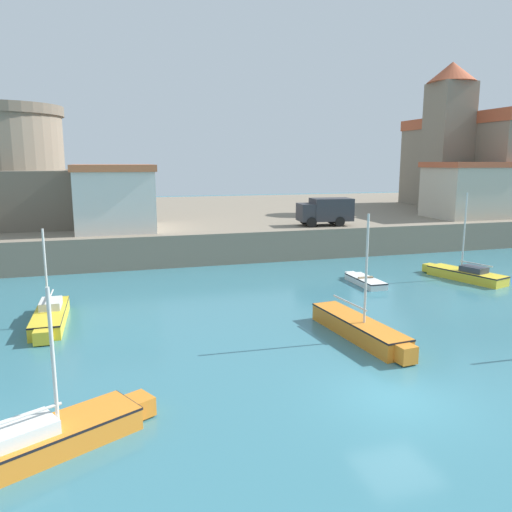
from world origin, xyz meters
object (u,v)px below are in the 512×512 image
object	(u,v)px
sailboat_orange_0	(48,437)
sailboat_orange_6	(360,328)
harbor_shed_near_wharf	(472,190)
church	(478,159)
harbor_shed_mid_row	(114,197)
sailboat_yellow_2	(465,274)
dinghy_white_4	(365,280)
truck_on_quay	(325,210)
sailboat_yellow_3	(50,316)
fortress	(13,182)

from	to	relation	value
sailboat_orange_0	sailboat_orange_6	size ratio (longest dim) A/B	0.84
harbor_shed_near_wharf	sailboat_orange_0	bearing A→B (deg)	-142.75
church	harbor_shed_mid_row	size ratio (longest dim) A/B	2.46
sailboat_yellow_2	dinghy_white_4	distance (m)	6.77
church	truck_on_quay	xyz separation A→B (m)	(-22.82, -9.82, -4.19)
sailboat_yellow_2	harbor_shed_mid_row	world-z (taller)	harbor_shed_mid_row
sailboat_yellow_3	harbor_shed_mid_row	world-z (taller)	harbor_shed_mid_row
sailboat_yellow_2	sailboat_orange_6	distance (m)	13.96
dinghy_white_4	sailboat_orange_6	distance (m)	9.83
sailboat_yellow_3	truck_on_quay	size ratio (longest dim) A/B	1.25
harbor_shed_near_wharf	harbor_shed_mid_row	world-z (taller)	harbor_shed_near_wharf
church	truck_on_quay	world-z (taller)	church
church	harbor_shed_mid_row	world-z (taller)	church
church	dinghy_white_4	bearing A→B (deg)	-140.79
dinghy_white_4	fortress	xyz separation A→B (m)	(-22.40, 19.36, 5.56)
sailboat_yellow_2	harbor_shed_near_wharf	distance (m)	17.54
dinghy_white_4	sailboat_orange_6	size ratio (longest dim) A/B	0.60
church	sailboat_orange_0	bearing A→B (deg)	-140.60
dinghy_white_4	sailboat_orange_6	world-z (taller)	sailboat_orange_6
fortress	harbor_shed_near_wharf	size ratio (longest dim) A/B	1.61
dinghy_white_4	harbor_shed_mid_row	xyz separation A→B (m)	(-14.40, 12.82, 4.57)
dinghy_white_4	sailboat_yellow_2	bearing A→B (deg)	-6.63
harbor_shed_mid_row	harbor_shed_near_wharf	bearing A→B (deg)	-1.07
fortress	truck_on_quay	bearing A→B (deg)	-20.12
harbor_shed_near_wharf	harbor_shed_mid_row	bearing A→B (deg)	178.93
dinghy_white_4	harbor_shed_near_wharf	distance (m)	21.93
sailboat_orange_6	harbor_shed_mid_row	xyz separation A→B (m)	(-9.49, 21.33, 4.36)
sailboat_yellow_2	harbor_shed_near_wharf	bearing A→B (deg)	50.08
sailboat_orange_0	sailboat_orange_6	distance (m)	12.97
harbor_shed_mid_row	truck_on_quay	xyz separation A→B (m)	(16.39, -2.39, -1.26)
sailboat_yellow_2	harbor_shed_near_wharf	world-z (taller)	harbor_shed_near_wharf
sailboat_yellow_2	harbor_shed_mid_row	distance (m)	25.50
harbor_shed_near_wharf	truck_on_quay	bearing A→B (deg)	-173.43
fortress	harbor_shed_near_wharf	distance (m)	40.64
sailboat_orange_6	harbor_shed_near_wharf	distance (m)	30.92
dinghy_white_4	fortress	size ratio (longest dim) A/B	0.30
sailboat_yellow_3	church	bearing A→B (deg)	28.43
truck_on_quay	sailboat_yellow_3	bearing A→B (deg)	-146.20
sailboat_yellow_2	fortress	world-z (taller)	fortress
sailboat_orange_6	church	xyz separation A→B (m)	(29.72, 28.76, 7.29)
sailboat_yellow_3	harbor_shed_near_wharf	bearing A→B (deg)	23.01
dinghy_white_4	church	distance (m)	32.89
harbor_shed_near_wharf	harbor_shed_mid_row	size ratio (longest dim) A/B	1.09
harbor_shed_near_wharf	sailboat_yellow_3	bearing A→B (deg)	-156.99
church	harbor_shed_mid_row	distance (m)	40.02
sailboat_yellow_3	harbor_shed_mid_row	xyz separation A→B (m)	(3.35, 15.61, 4.38)
sailboat_orange_6	sailboat_orange_0	bearing A→B (deg)	-155.59
church	sailboat_orange_6	bearing A→B (deg)	-135.94
sailboat_yellow_3	harbor_shed_near_wharf	xyz separation A→B (m)	(35.35, 15.01, 4.48)
church	harbor_shed_mid_row	bearing A→B (deg)	-169.28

